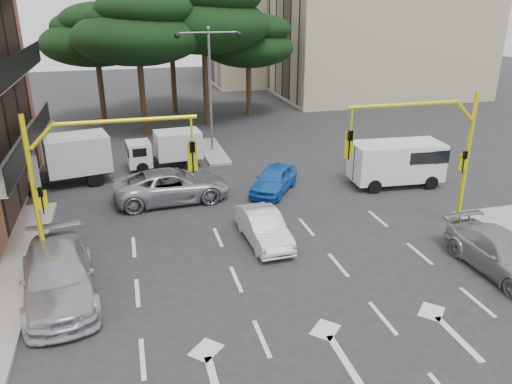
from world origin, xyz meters
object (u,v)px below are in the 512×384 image
(car_blue_compact, at_px, (274,180))
(car_silver_parked, at_px, (502,254))
(car_white_hatch, at_px, (264,227))
(box_truck_b, at_px, (165,150))
(signal_mast_left, at_px, (87,172))
(car_silver_wagon, at_px, (58,276))
(street_lamp_center, at_px, (210,68))
(van_white, at_px, (396,164))
(box_truck_a, at_px, (59,162))
(car_silver_cross_a, at_px, (172,185))
(signal_mast_right, at_px, (432,144))

(car_blue_compact, height_order, car_silver_parked, car_silver_parked)
(car_white_hatch, height_order, box_truck_b, box_truck_b)
(signal_mast_left, xyz_separation_m, car_silver_wagon, (-1.20, -1.61, -3.06))
(car_silver_parked, height_order, box_truck_b, box_truck_b)
(street_lamp_center, bearing_deg, van_white, -45.37)
(street_lamp_center, distance_m, car_blue_compact, 9.46)
(car_blue_compact, bearing_deg, box_truck_a, -163.61)
(car_silver_cross_a, relative_size, car_silver_parked, 1.15)
(signal_mast_right, distance_m, van_white, 6.26)
(car_blue_compact, xyz_separation_m, car_silver_wagon, (-9.85, -7.65, 0.14))
(street_lamp_center, distance_m, van_white, 12.82)
(car_silver_wagon, xyz_separation_m, van_white, (16.50, 7.01, 0.38))
(signal_mast_left, relative_size, car_silver_wagon, 1.06)
(signal_mast_left, xyz_separation_m, street_lamp_center, (6.80, 14.01, 1.54))
(signal_mast_right, height_order, car_silver_cross_a, signal_mast_right)
(signal_mast_left, xyz_separation_m, car_silver_cross_a, (3.40, 6.18, -3.08))
(signal_mast_right, relative_size, street_lamp_center, 0.77)
(street_lamp_center, bearing_deg, car_silver_cross_a, -113.50)
(signal_mast_left, height_order, car_silver_wagon, signal_mast_left)
(street_lamp_center, xyz_separation_m, car_silver_parked, (7.60, -17.97, -4.70))
(car_silver_wagon, bearing_deg, car_silver_parked, -15.98)
(car_silver_parked, relative_size, van_white, 1.04)
(signal_mast_right, height_order, signal_mast_left, same)
(street_lamp_center, bearing_deg, car_blue_compact, -76.97)
(van_white, height_order, box_truck_a, box_truck_a)
(signal_mast_left, distance_m, car_white_hatch, 7.34)
(car_silver_wagon, distance_m, van_white, 17.93)
(signal_mast_left, relative_size, car_white_hatch, 1.50)
(street_lamp_center, height_order, car_silver_cross_a, street_lamp_center)
(box_truck_a, bearing_deg, car_silver_parked, -141.74)
(car_white_hatch, bearing_deg, car_blue_compact, 65.83)
(street_lamp_center, bearing_deg, box_truck_b, -143.01)
(car_silver_wagon, height_order, box_truck_b, box_truck_b)
(signal_mast_right, distance_m, box_truck_b, 15.58)
(box_truck_a, bearing_deg, car_white_hatch, -148.52)
(signal_mast_left, distance_m, box_truck_b, 12.42)
(car_blue_compact, relative_size, car_silver_parked, 0.80)
(signal_mast_right, height_order, car_white_hatch, signal_mast_right)
(car_white_hatch, height_order, car_silver_wagon, car_silver_wagon)
(van_white, bearing_deg, car_silver_wagon, -62.91)
(van_white, bearing_deg, signal_mast_left, -66.50)
(signal_mast_right, relative_size, box_truck_b, 1.37)
(box_truck_a, bearing_deg, box_truck_b, -85.78)
(car_silver_wagon, height_order, car_silver_cross_a, car_silver_wagon)
(van_white, height_order, box_truck_b, van_white)
(signal_mast_right, relative_size, car_silver_cross_a, 1.04)
(street_lamp_center, bearing_deg, car_silver_parked, -67.08)
(street_lamp_center, distance_m, car_silver_cross_a, 9.71)
(signal_mast_left, distance_m, van_white, 16.45)
(van_white, distance_m, box_truck_b, 13.27)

